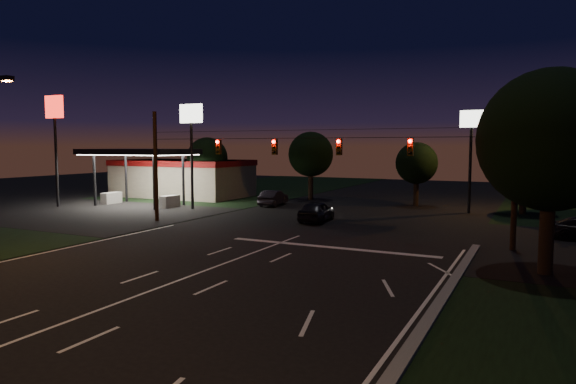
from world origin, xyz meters
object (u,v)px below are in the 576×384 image
Objects in this scene: utility_pole_right at (512,250)px; tree_right_near at (551,142)px; car_oncoming_a at (316,211)px; car_oncoming_b at (273,198)px.

utility_pole_right is 1.03× the size of tree_right_near.
car_oncoming_a is 1.03× the size of car_oncoming_b.
tree_right_near is 1.97× the size of car_oncoming_a.
tree_right_near reaches higher than utility_pole_right.
tree_right_near is 28.87m from car_oncoming_b.
utility_pole_right is 2.02× the size of car_oncoming_a.
car_oncoming_a is at bearing 146.61° from tree_right_near.
car_oncoming_b is at bearing 142.25° from tree_right_near.
utility_pole_right is 7.61m from tree_right_near.
tree_right_near is 18.54m from car_oncoming_a.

